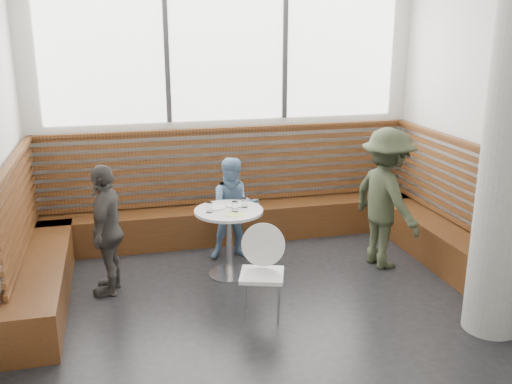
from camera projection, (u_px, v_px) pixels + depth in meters
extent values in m
cube|color=silver|center=(284.00, 158.00, 5.01)|extent=(5.00, 5.00, 3.20)
cube|color=black|center=(281.00, 320.00, 5.46)|extent=(5.00, 5.00, 0.01)
cube|color=white|center=(227.00, 54.00, 7.10)|extent=(4.50, 0.02, 1.65)
cube|color=#3F3F42|center=(167.00, 55.00, 6.90)|extent=(0.06, 0.04, 1.65)
cube|color=#3F3F42|center=(285.00, 53.00, 7.25)|extent=(0.06, 0.04, 1.65)
cube|color=#472711|center=(233.00, 222.00, 7.49)|extent=(5.00, 0.50, 0.45)
cube|color=#472711|center=(45.00, 270.00, 6.04)|extent=(0.50, 2.50, 0.45)
cube|color=#472711|center=(426.00, 234.00, 7.09)|extent=(0.50, 2.50, 0.45)
cube|color=#4C2A13|center=(230.00, 166.00, 7.45)|extent=(4.88, 0.08, 0.98)
cube|color=#4C2A13|center=(19.00, 206.00, 5.79)|extent=(0.08, 2.38, 0.98)
cube|color=#4C2A13|center=(444.00, 177.00, 6.92)|extent=(0.08, 2.38, 0.98)
cylinder|color=gray|center=(510.00, 161.00, 4.89)|extent=(0.50, 0.50, 3.20)
cylinder|color=silver|center=(230.00, 274.00, 6.45)|extent=(0.48, 0.48, 0.03)
cylinder|color=silver|center=(229.00, 243.00, 6.35)|extent=(0.07, 0.07, 0.75)
cylinder|color=#B7B7BA|center=(229.00, 211.00, 6.24)|extent=(0.76, 0.76, 0.03)
cube|color=white|center=(262.00, 275.00, 5.42)|extent=(0.41, 0.39, 0.04)
cylinder|color=white|center=(257.00, 245.00, 5.51)|extent=(0.43, 0.10, 0.42)
cylinder|color=silver|center=(249.00, 306.00, 5.31)|extent=(0.02, 0.02, 0.42)
cylinder|color=silver|center=(283.00, 302.00, 5.39)|extent=(0.02, 0.02, 0.42)
cylinder|color=silver|center=(242.00, 292.00, 5.58)|extent=(0.02, 0.02, 0.42)
cylinder|color=silver|center=(274.00, 288.00, 5.66)|extent=(0.02, 0.02, 0.42)
imported|color=#353D29|center=(386.00, 199.00, 6.51)|extent=(0.79, 1.15, 1.63)
imported|color=#6082A7|center=(235.00, 209.00, 6.77)|extent=(0.64, 0.51, 1.24)
imported|color=#45413E|center=(107.00, 229.00, 5.88)|extent=(0.52, 0.87, 1.39)
cylinder|color=white|center=(217.00, 207.00, 6.29)|extent=(0.21, 0.21, 0.01)
cylinder|color=white|center=(235.00, 205.00, 6.37)|extent=(0.21, 0.21, 0.01)
cylinder|color=white|center=(209.00, 207.00, 6.14)|extent=(0.07, 0.07, 0.11)
cylinder|color=white|center=(235.00, 206.00, 6.17)|extent=(0.07, 0.07, 0.11)
cylinder|color=white|center=(245.00, 203.00, 6.31)|extent=(0.07, 0.07, 0.11)
cube|color=#A5C64C|center=(235.00, 214.00, 6.07)|extent=(0.24, 0.20, 0.00)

